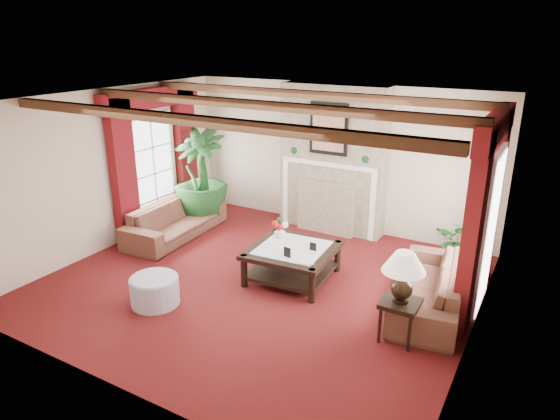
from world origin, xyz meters
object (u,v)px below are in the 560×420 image
Objects in this scene: sofa_left at (175,215)px; ottoman at (155,291)px; coffee_table at (292,263)px; sofa_right at (430,279)px; side_table at (399,320)px; potted_palm at (201,196)px.

sofa_left is 2.45m from ottoman.
coffee_table is at bearing 51.26° from ottoman.
coffee_table is at bearing -92.29° from sofa_right.
coffee_table is (-2.01, -0.20, -0.17)m from sofa_right.
coffee_table is 2.04m from side_table.
sofa_right is at bearing 28.75° from ottoman.
ottoman is (-3.17, -0.83, -0.07)m from side_table.
sofa_right is 3.76m from ottoman.
potted_palm is at bearing 116.45° from ottoman.
potted_palm reaches higher than ottoman.
sofa_right is 3.30× the size of ottoman.
sofa_right is (4.66, -0.22, -0.00)m from sofa_left.
ottoman is (-3.29, -1.81, -0.22)m from sofa_right.
ottoman is (-1.29, -1.60, -0.06)m from coffee_table.
ottoman is (1.37, -2.02, -0.23)m from sofa_left.
side_table is at bearing -23.73° from potted_palm.
side_table is at bearing -107.91° from sofa_left.
sofa_left is at bearing 165.37° from side_table.
potted_palm is at bearing 0.08° from sofa_left.
side_table is at bearing 14.73° from ottoman.
potted_palm reaches higher than sofa_left.
coffee_table is (2.70, -1.25, -0.27)m from potted_palm.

